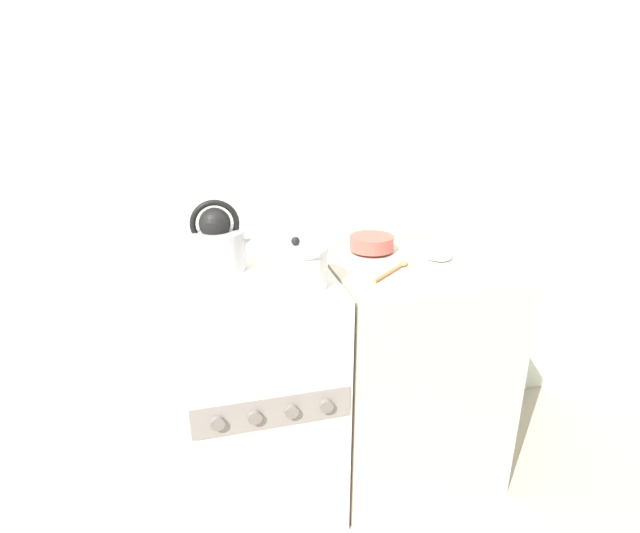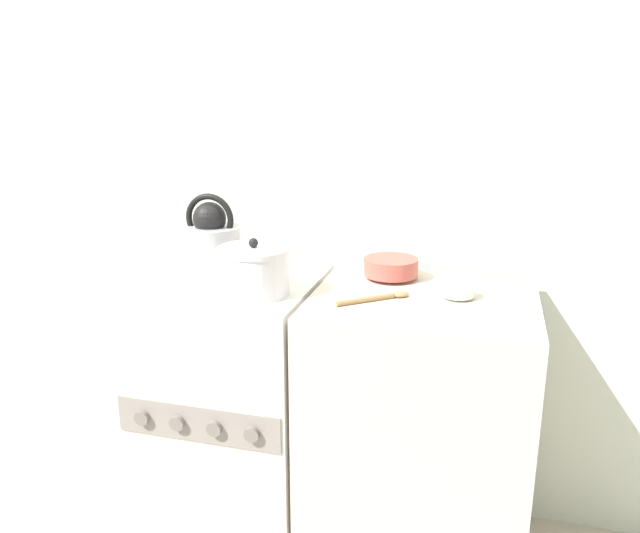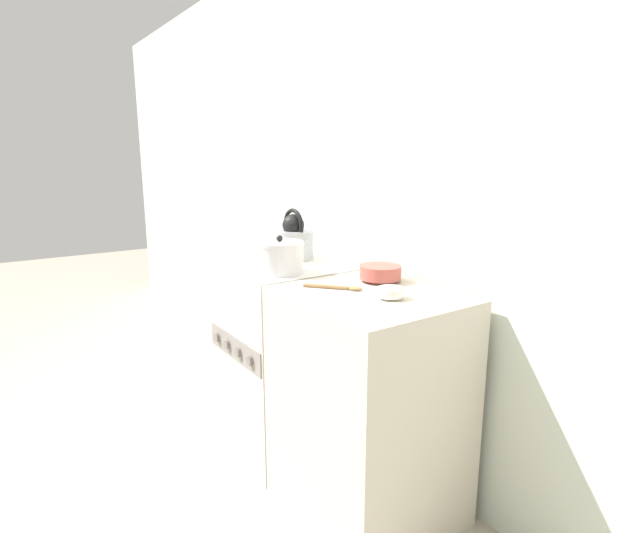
{
  "view_description": "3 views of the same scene",
  "coord_description": "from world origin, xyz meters",
  "px_view_note": "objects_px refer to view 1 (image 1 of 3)",
  "views": [
    {
      "loc": [
        -0.19,
        -1.3,
        1.54
      ],
      "look_at": [
        0.22,
        0.24,
        0.94
      ],
      "focal_mm": 28.0,
      "sensor_mm": 36.0,
      "label": 1
    },
    {
      "loc": [
        0.76,
        -1.44,
        1.49
      ],
      "look_at": [
        0.28,
        0.3,
        0.97
      ],
      "focal_mm": 35.0,
      "sensor_mm": 36.0,
      "label": 2
    },
    {
      "loc": [
        1.96,
        -0.9,
        1.41
      ],
      "look_at": [
        0.3,
        0.26,
        0.96
      ],
      "focal_mm": 28.0,
      "sensor_mm": 36.0,
      "label": 3
    }
  ],
  "objects_px": {
    "stove": "(262,392)",
    "cooking_pot": "(296,265)",
    "kettle": "(217,244)",
    "small_ceramic_bowl": "(439,253)",
    "enamel_bowl": "(372,243)"
  },
  "relations": [
    {
      "from": "cooking_pot",
      "to": "enamel_bowl",
      "type": "height_order",
      "value": "cooking_pot"
    },
    {
      "from": "enamel_bowl",
      "to": "small_ceramic_bowl",
      "type": "xyz_separation_m",
      "value": [
        0.22,
        -0.14,
        -0.01
      ]
    },
    {
      "from": "kettle",
      "to": "small_ceramic_bowl",
      "type": "height_order",
      "value": "kettle"
    },
    {
      "from": "stove",
      "to": "kettle",
      "type": "bearing_deg",
      "value": 134.03
    },
    {
      "from": "kettle",
      "to": "stove",
      "type": "bearing_deg",
      "value": -45.97
    },
    {
      "from": "stove",
      "to": "cooking_pot",
      "type": "xyz_separation_m",
      "value": [
        0.12,
        -0.1,
        0.53
      ]
    },
    {
      "from": "stove",
      "to": "cooking_pot",
      "type": "distance_m",
      "value": 0.55
    },
    {
      "from": "stove",
      "to": "enamel_bowl",
      "type": "distance_m",
      "value": 0.7
    },
    {
      "from": "stove",
      "to": "enamel_bowl",
      "type": "bearing_deg",
      "value": 19.48
    },
    {
      "from": "cooking_pot",
      "to": "kettle",
      "type": "bearing_deg",
      "value": 137.22
    },
    {
      "from": "kettle",
      "to": "cooking_pot",
      "type": "xyz_separation_m",
      "value": [
        0.23,
        -0.22,
        -0.02
      ]
    },
    {
      "from": "kettle",
      "to": "small_ceramic_bowl",
      "type": "bearing_deg",
      "value": -6.65
    },
    {
      "from": "kettle",
      "to": "small_ceramic_bowl",
      "type": "relative_size",
      "value": 2.69
    },
    {
      "from": "small_ceramic_bowl",
      "to": "enamel_bowl",
      "type": "bearing_deg",
      "value": 146.7
    },
    {
      "from": "stove",
      "to": "kettle",
      "type": "distance_m",
      "value": 0.58
    }
  ]
}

